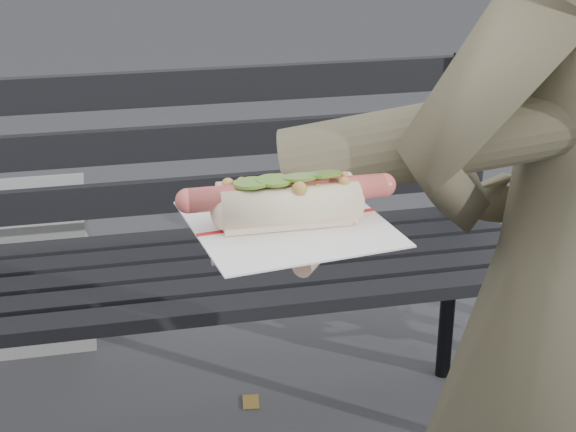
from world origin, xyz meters
name	(u,v)px	position (x,y,z in m)	size (l,w,h in m)	color
park_bench	(188,236)	(-0.04, 0.98, 0.52)	(1.50, 0.44, 0.88)	black
held_hotdog	(450,150)	(0.16, 0.03, 1.02)	(0.64, 0.32, 0.20)	brown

